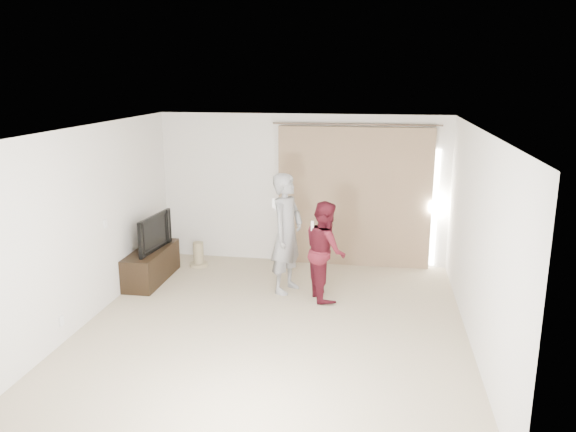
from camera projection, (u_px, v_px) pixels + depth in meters
The scene contains 10 objects.
floor at pixel (274, 326), 7.44m from camera, with size 5.50×5.50×0.00m, color tan.
wall_back at pixel (302, 189), 9.75m from camera, with size 5.00×0.04×2.60m, color silver.
wall_left at pixel (90, 224), 7.51m from camera, with size 0.04×5.50×2.60m.
ceiling at pixel (272, 129), 6.80m from camera, with size 5.00×5.50×0.01m, color white.
curtain at pixel (355, 197), 9.57m from camera, with size 2.80×0.11×2.46m.
tv_console at pixel (152, 265), 9.05m from camera, with size 0.47×1.35×0.52m, color black.
tv at pixel (149, 232), 8.91m from camera, with size 1.00×0.13×0.58m, color black.
scratching_post at pixel (199, 256), 9.74m from camera, with size 0.32×0.32×0.43m.
person_man at pixel (287, 233), 8.45m from camera, with size 0.64×0.78×1.83m.
person_woman at pixel (325, 250), 8.22m from camera, with size 0.78×0.87×1.47m.
Camera 1 is at (1.28, -6.74, 3.24)m, focal length 35.00 mm.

